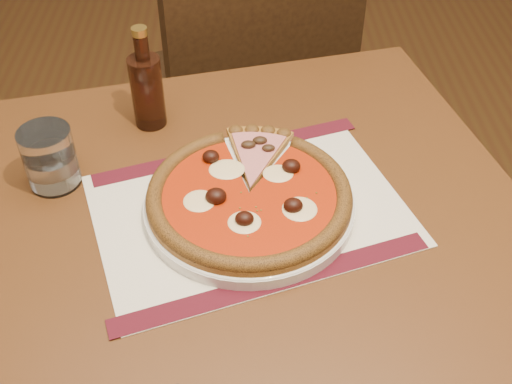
# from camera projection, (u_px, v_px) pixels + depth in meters

# --- Properties ---
(table) EXTENTS (0.95, 0.95, 0.75)m
(table) POSITION_uv_depth(u_px,v_px,m) (256.00, 263.00, 0.99)
(table) COLOR #5D3416
(table) RESTS_ON ground
(chair_far) EXTENTS (0.59, 0.59, 0.96)m
(chair_far) POSITION_uv_depth(u_px,v_px,m) (247.00, 78.00, 1.57)
(chair_far) COLOR black
(chair_far) RESTS_ON ground
(placemat) EXTENTS (0.51, 0.43, 0.00)m
(placemat) POSITION_uv_depth(u_px,v_px,m) (249.00, 210.00, 0.93)
(placemat) COLOR beige
(placemat) RESTS_ON table
(plate) EXTENTS (0.30, 0.30, 0.02)m
(plate) POSITION_uv_depth(u_px,v_px,m) (249.00, 205.00, 0.93)
(plate) COLOR white
(plate) RESTS_ON placemat
(pizza) EXTENTS (0.29, 0.29, 0.04)m
(pizza) POSITION_uv_depth(u_px,v_px,m) (249.00, 195.00, 0.91)
(pizza) COLOR #A36F27
(pizza) RESTS_ON plate
(ham_slice) EXTENTS (0.11, 0.15, 0.02)m
(ham_slice) POSITION_uv_depth(u_px,v_px,m) (261.00, 157.00, 0.98)
(ham_slice) COLOR #A36F27
(ham_slice) RESTS_ON plate
(water_glass) EXTENTS (0.10, 0.10, 0.09)m
(water_glass) POSITION_uv_depth(u_px,v_px,m) (50.00, 158.00, 0.95)
(water_glass) COLOR white
(water_glass) RESTS_ON table
(bottle) EXTENTS (0.05, 0.05, 0.18)m
(bottle) POSITION_uv_depth(u_px,v_px,m) (147.00, 88.00, 1.05)
(bottle) COLOR #35170D
(bottle) RESTS_ON table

